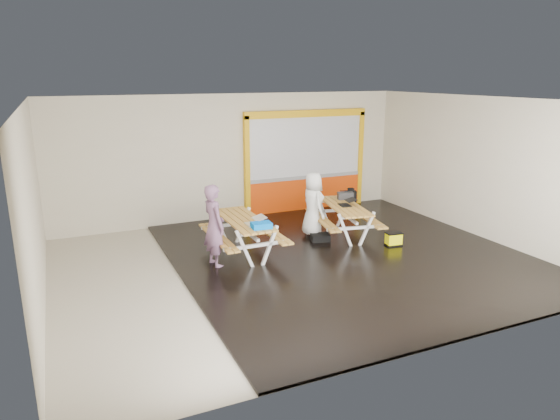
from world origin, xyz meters
name	(u,v)px	position (x,y,z in m)	size (l,w,h in m)	color
room	(298,186)	(0.00, 0.00, 1.75)	(10.02, 8.02, 3.52)	#BBB29E
deck	(346,255)	(1.25, 0.00, 0.03)	(7.50, 7.98, 0.05)	black
kiosk	(306,163)	(2.20, 3.93, 1.44)	(3.88, 0.16, 3.00)	#E44008
picnic_table_left	(243,228)	(-0.87, 0.98, 0.67)	(1.50, 2.19, 0.88)	#AF7E31
picnic_table_right	(344,213)	(1.90, 1.19, 0.64)	(1.81, 2.34, 0.84)	#AF7E31
person_left	(214,226)	(-1.66, 0.59, 0.91)	(0.65, 0.43, 1.79)	slate
person_right	(313,204)	(1.16, 1.48, 0.88)	(0.78, 0.51, 1.60)	white
laptop_left	(255,222)	(-0.79, 0.47, 0.93)	(0.42, 0.38, 0.18)	silver
laptop_right	(347,203)	(1.95, 1.16, 0.90)	(0.45, 0.41, 0.17)	black
blue_pouch	(261,225)	(-0.76, 0.17, 0.93)	(0.41, 0.29, 0.12)	blue
toolbox	(345,196)	(2.25, 1.73, 0.93)	(0.45, 0.31, 0.23)	black
backpack	(351,197)	(2.65, 2.10, 0.77)	(0.33, 0.26, 0.49)	black
dark_case	(320,237)	(1.15, 1.06, 0.13)	(0.45, 0.33, 0.17)	black
fluke_bag	(394,239)	(2.58, 0.04, 0.21)	(0.40, 0.29, 0.32)	black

